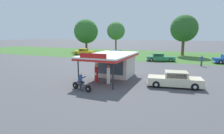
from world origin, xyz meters
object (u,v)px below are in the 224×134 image
Objects in this scene: gas_pump_nearside at (96,74)px; bystander_strolling_foreground at (202,60)px; gas_pump_offside at (108,76)px; parked_car_back_row_centre_left at (84,52)px; featured_classic_sedan at (175,80)px; bystander_standing_back_lot at (129,63)px; parked_car_second_row_spare at (160,58)px; motorcycle_with_rider at (81,83)px; bystander_chatting_near_pumps at (116,61)px; parked_car_back_row_left at (117,54)px.

bystander_strolling_foreground is (10.68, 15.35, 0.02)m from gas_pump_nearside.
parked_car_back_row_centre_left is (-16.26, 22.67, -0.19)m from gas_pump_offside.
featured_classic_sedan is (7.55, 1.48, -0.21)m from gas_pump_nearside.
parked_car_back_row_centre_left is 20.83m from bystander_standing_back_lot.
gas_pump_offside is at bearing -97.74° from parked_car_second_row_spare.
gas_pump_offside is 0.85× the size of motorcycle_with_rider.
gas_pump_nearside reaches higher than bystander_chatting_near_pumps.
bystander_chatting_near_pumps is at bearing -42.83° from parked_car_back_row_centre_left.
gas_pump_nearside is at bearing -168.91° from featured_classic_sedan.
gas_pump_nearside is 18.97m from parked_car_second_row_spare.
gas_pump_offside is at bearing -85.96° from bystander_standing_back_lot.
gas_pump_nearside is 7.70m from featured_classic_sedan.
bystander_standing_back_lot is (2.71, -1.79, 0.06)m from bystander_chatting_near_pumps.
featured_classic_sedan is (6.20, 1.48, -0.20)m from gas_pump_offside.
gas_pump_offside reaches higher than bystander_standing_back_lot.
parked_car_second_row_spare is (2.52, 18.57, -0.22)m from gas_pump_offside.
featured_classic_sedan is at bearing 13.42° from gas_pump_offside.
bystander_standing_back_lot is (-0.63, 8.89, -0.03)m from gas_pump_offside.
bystander_chatting_near_pumps is at bearing -159.77° from bystander_strolling_foreground.
bystander_strolling_foreground is at bearing -20.77° from parked_car_back_row_left.
parked_car_back_row_left is (-7.27, 21.65, -0.22)m from gas_pump_offside.
parked_car_second_row_spare is 1.00× the size of parked_car_back_row_centre_left.
parked_car_back_row_left is 9.04m from parked_car_back_row_centre_left.
motorcycle_with_rider reaches higher than featured_classic_sedan.
motorcycle_with_rider is (-1.38, -2.88, -0.22)m from gas_pump_offside.
gas_pump_nearside reaches higher than bystander_strolling_foreground.
gas_pump_offside is 3.20m from motorcycle_with_rider.
motorcycle_with_rider reaches higher than bystander_chatting_near_pumps.
gas_pump_nearside reaches higher than parked_car_second_row_spare.
gas_pump_nearside reaches higher than parked_car_back_row_left.
parked_car_back_row_centre_left is at bearing 137.17° from bystander_chatting_near_pumps.
parked_car_back_row_centre_left is at bearing 164.06° from bystander_strolling_foreground.
motorcycle_with_rider is at bearing -100.32° from parked_car_second_row_spare.
bystander_standing_back_lot reaches higher than parked_car_back_row_left.
parked_car_back_row_centre_left reaches higher than featured_classic_sedan.
parked_car_back_row_left is at bearing 109.76° from bystander_chatting_near_pumps.
bystander_chatting_near_pumps is 13.50m from bystander_strolling_foreground.
parked_car_back_row_left is at bearing 117.52° from bystander_standing_back_lot.
gas_pump_nearside is 1.15× the size of bystander_strolling_foreground.
bystander_chatting_near_pumps is (-3.33, 10.69, -0.08)m from gas_pump_offside.
bystander_standing_back_lot is at bearing -108.04° from parked_car_second_row_spare.
motorcycle_with_rider is 0.41× the size of parked_car_second_row_spare.
motorcycle_with_rider is at bearing -93.66° from bystander_standing_back_lot.
parked_car_second_row_spare is 3.41× the size of bystander_standing_back_lot.
bystander_standing_back_lot is at bearing -62.48° from parked_car_back_row_left.
gas_pump_nearside is 18.70m from bystander_strolling_foreground.
gas_pump_offside is 1.26× the size of bystander_chatting_near_pumps.
bystander_chatting_near_pumps is (-1.95, 13.56, 0.14)m from motorcycle_with_rider.
motorcycle_with_rider reaches higher than parked_car_second_row_spare.
parked_car_back_row_left is at bearing -6.43° from parked_car_back_row_centre_left.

